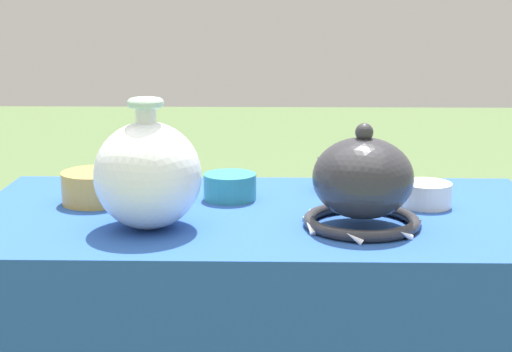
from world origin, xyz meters
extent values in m
cylinder|color=olive|center=(-0.51, 0.24, 0.36)|extent=(0.04, 0.04, 0.73)
cylinder|color=olive|center=(0.51, 0.24, 0.36)|extent=(0.04, 0.04, 0.73)
cube|color=olive|center=(0.00, 0.00, 0.74)|extent=(1.13, 0.57, 0.03)
cube|color=#234C9E|center=(0.00, 0.00, 0.76)|extent=(1.15, 0.59, 0.01)
cube|color=#234C9E|center=(0.00, -0.30, 0.65)|extent=(1.15, 0.01, 0.23)
ellipsoid|color=white|center=(-0.20, -0.12, 0.86)|extent=(0.20, 0.20, 0.20)
cylinder|color=white|center=(-0.20, -0.12, 0.98)|extent=(0.04, 0.04, 0.04)
torus|color=#A8CCB7|center=(-0.20, -0.12, 1.00)|extent=(0.07, 0.07, 0.02)
torus|color=#2D2D33|center=(0.19, -0.10, 0.78)|extent=(0.22, 0.22, 0.02)
ellipsoid|color=#2D2D33|center=(0.19, -0.10, 0.86)|extent=(0.19, 0.19, 0.15)
sphere|color=#2D2D33|center=(0.19, -0.10, 0.94)|extent=(0.03, 0.03, 0.03)
cone|color=white|center=(0.30, -0.10, 0.78)|extent=(0.01, 0.03, 0.03)
cone|color=white|center=(0.25, -0.02, 0.78)|extent=(0.03, 0.03, 0.03)
cone|color=white|center=(0.16, 0.00, 0.78)|extent=(0.04, 0.02, 0.03)
cone|color=white|center=(0.09, -0.05, 0.78)|extent=(0.03, 0.04, 0.03)
cone|color=white|center=(0.09, -0.15, 0.78)|extent=(0.03, 0.04, 0.03)
cone|color=white|center=(0.16, -0.21, 0.78)|extent=(0.04, 0.02, 0.03)
cone|color=white|center=(0.25, -0.19, 0.78)|extent=(0.03, 0.03, 0.03)
cube|color=#232328|center=(0.19, 0.17, 0.80)|extent=(0.13, 0.10, 0.07)
cube|color=teal|center=(0.19, 0.13, 0.80)|extent=(0.11, 0.01, 0.05)
cylinder|color=teal|center=(-0.07, 0.10, 0.79)|extent=(0.11, 0.11, 0.05)
cylinder|color=gold|center=(-0.34, 0.06, 0.80)|extent=(0.14, 0.14, 0.07)
cylinder|color=white|center=(0.33, 0.05, 0.79)|extent=(0.10, 0.10, 0.05)
camera|label=1|loc=(0.02, -1.50, 1.18)|focal=55.00mm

